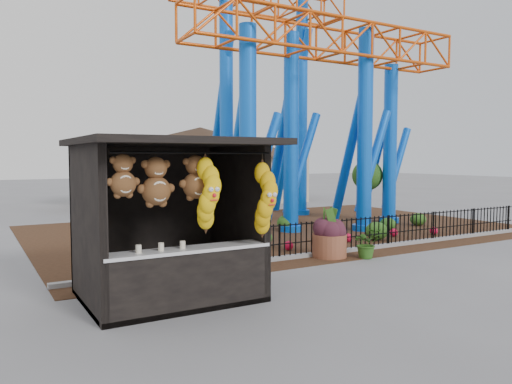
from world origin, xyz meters
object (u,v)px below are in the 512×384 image
prize_booth (173,222)px  roller_coaster (300,64)px  potted_plant (367,243)px  terracotta_planter (329,246)px

prize_booth → roller_coaster: 11.99m
roller_coaster → potted_plant: roller_coaster is taller
terracotta_planter → prize_booth: bearing=-161.0°
prize_booth → potted_plant: size_ratio=4.16×
prize_booth → terracotta_planter: bearing=19.0°
prize_booth → terracotta_planter: prize_booth is taller
terracotta_planter → potted_plant: bearing=-37.0°
terracotta_planter → potted_plant: size_ratio=1.14×
roller_coaster → terracotta_planter: bearing=-117.4°
roller_coaster → terracotta_planter: roller_coaster is taller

